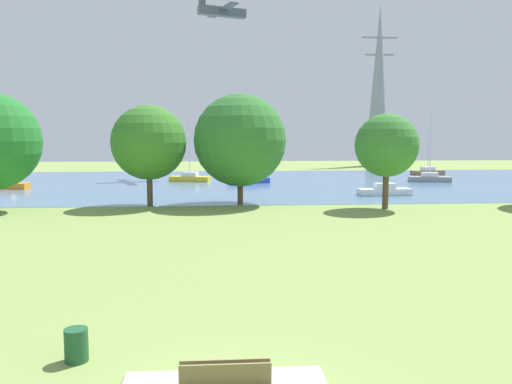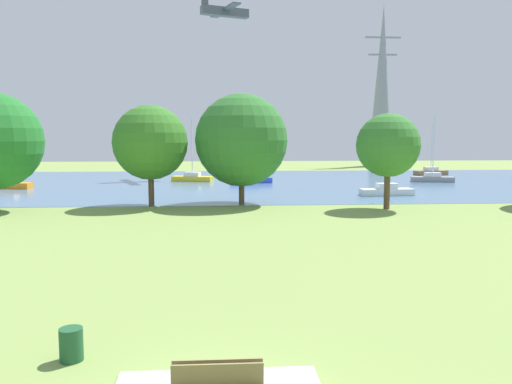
{
  "view_description": "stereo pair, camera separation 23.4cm",
  "coord_description": "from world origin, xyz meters",
  "px_view_note": "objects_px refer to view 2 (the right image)",
  "views": [
    {
      "loc": [
        -0.12,
        -9.67,
        5.38
      ],
      "look_at": [
        1.95,
        18.07,
        2.36
      ],
      "focal_mm": 36.17,
      "sensor_mm": 36.0,
      "label": 1
    },
    {
      "loc": [
        0.12,
        -9.68,
        5.38
      ],
      "look_at": [
        1.95,
        18.07,
        2.36
      ],
      "focal_mm": 36.17,
      "sensor_mm": 36.0,
      "label": 2
    }
  ],
  "objects_px": {
    "tree_east_far": "(388,145)",
    "light_aircraft": "(225,12)",
    "tree_west_near": "(241,140)",
    "sailboat_brown": "(431,172)",
    "bench_facing_water": "(218,381)",
    "sailboat_orange": "(7,184)",
    "sailboat_yellow": "(192,178)",
    "sailboat_blue": "(251,179)",
    "tree_east_near": "(150,143)",
    "litter_bin": "(71,344)",
    "electricity_pylon": "(382,86)",
    "sailboat_white": "(387,190)",
    "sailboat_gray": "(432,178)"
  },
  "relations": [
    {
      "from": "tree_east_far",
      "to": "light_aircraft",
      "type": "relative_size",
      "value": 0.85
    },
    {
      "from": "sailboat_yellow",
      "to": "sailboat_white",
      "type": "bearing_deg",
      "value": -40.7
    },
    {
      "from": "sailboat_white",
      "to": "sailboat_brown",
      "type": "height_order",
      "value": "sailboat_brown"
    },
    {
      "from": "sailboat_orange",
      "to": "sailboat_yellow",
      "type": "height_order",
      "value": "sailboat_yellow"
    },
    {
      "from": "bench_facing_water",
      "to": "sailboat_orange",
      "type": "distance_m",
      "value": 49.51
    },
    {
      "from": "sailboat_white",
      "to": "light_aircraft",
      "type": "height_order",
      "value": "light_aircraft"
    },
    {
      "from": "sailboat_white",
      "to": "bench_facing_water",
      "type": "bearing_deg",
      "value": -112.84
    },
    {
      "from": "bench_facing_water",
      "to": "tree_east_far",
      "type": "distance_m",
      "value": 30.18
    },
    {
      "from": "sailboat_white",
      "to": "sailboat_brown",
      "type": "bearing_deg",
      "value": 59.69
    },
    {
      "from": "tree_west_near",
      "to": "light_aircraft",
      "type": "height_order",
      "value": "light_aircraft"
    },
    {
      "from": "sailboat_orange",
      "to": "light_aircraft",
      "type": "bearing_deg",
      "value": 33.14
    },
    {
      "from": "bench_facing_water",
      "to": "tree_east_far",
      "type": "xyz_separation_m",
      "value": [
        12.3,
        27.23,
        4.23
      ]
    },
    {
      "from": "litter_bin",
      "to": "sailboat_orange",
      "type": "bearing_deg",
      "value": 113.58
    },
    {
      "from": "tree_west_near",
      "to": "tree_east_far",
      "type": "height_order",
      "value": "tree_west_near"
    },
    {
      "from": "bench_facing_water",
      "to": "electricity_pylon",
      "type": "bearing_deg",
      "value": 70.66
    },
    {
      "from": "electricity_pylon",
      "to": "light_aircraft",
      "type": "relative_size",
      "value": 3.46
    },
    {
      "from": "sailboat_brown",
      "to": "tree_west_near",
      "type": "bearing_deg",
      "value": -133.1
    },
    {
      "from": "electricity_pylon",
      "to": "light_aircraft",
      "type": "distance_m",
      "value": 37.35
    },
    {
      "from": "sailboat_white",
      "to": "tree_east_far",
      "type": "bearing_deg",
      "value": -107.96
    },
    {
      "from": "tree_east_near",
      "to": "tree_west_near",
      "type": "relative_size",
      "value": 0.89
    },
    {
      "from": "sailboat_brown",
      "to": "sailboat_gray",
      "type": "bearing_deg",
      "value": -111.55
    },
    {
      "from": "tree_east_near",
      "to": "tree_west_near",
      "type": "bearing_deg",
      "value": 4.04
    },
    {
      "from": "electricity_pylon",
      "to": "light_aircraft",
      "type": "bearing_deg",
      "value": -140.56
    },
    {
      "from": "electricity_pylon",
      "to": "sailboat_blue",
      "type": "bearing_deg",
      "value": -127.51
    },
    {
      "from": "sailboat_brown",
      "to": "tree_east_far",
      "type": "xyz_separation_m",
      "value": [
        -16.89,
        -32.72,
        4.24
      ]
    },
    {
      "from": "bench_facing_water",
      "to": "sailboat_gray",
      "type": "xyz_separation_m",
      "value": [
        24.93,
        49.17,
        0.0
      ]
    },
    {
      "from": "sailboat_white",
      "to": "tree_east_near",
      "type": "bearing_deg",
      "value": -164.18
    },
    {
      "from": "sailboat_gray",
      "to": "sailboat_yellow",
      "type": "xyz_separation_m",
      "value": [
        -28.34,
        2.56,
        -0.01
      ]
    },
    {
      "from": "sailboat_blue",
      "to": "sailboat_orange",
      "type": "relative_size",
      "value": 0.98
    },
    {
      "from": "bench_facing_water",
      "to": "light_aircraft",
      "type": "height_order",
      "value": "light_aircraft"
    },
    {
      "from": "tree_east_far",
      "to": "tree_west_near",
      "type": "bearing_deg",
      "value": 162.81
    },
    {
      "from": "tree_east_near",
      "to": "light_aircraft",
      "type": "relative_size",
      "value": 0.94
    },
    {
      "from": "sailboat_orange",
      "to": "tree_east_near",
      "type": "bearing_deg",
      "value": -40.86
    },
    {
      "from": "sailboat_brown",
      "to": "electricity_pylon",
      "type": "xyz_separation_m",
      "value": [
        -0.28,
        22.43,
        13.84
      ]
    },
    {
      "from": "bench_facing_water",
      "to": "litter_bin",
      "type": "distance_m",
      "value": 4.17
    },
    {
      "from": "tree_west_near",
      "to": "electricity_pylon",
      "type": "bearing_deg",
      "value": 62.28
    },
    {
      "from": "sailboat_gray",
      "to": "sailboat_yellow",
      "type": "relative_size",
      "value": 1.06
    },
    {
      "from": "sailboat_gray",
      "to": "light_aircraft",
      "type": "distance_m",
      "value": 33.64
    },
    {
      "from": "sailboat_orange",
      "to": "sailboat_white",
      "type": "bearing_deg",
      "value": -13.02
    },
    {
      "from": "sailboat_brown",
      "to": "tree_east_near",
      "type": "height_order",
      "value": "tree_east_near"
    },
    {
      "from": "tree_east_far",
      "to": "bench_facing_water",
      "type": "bearing_deg",
      "value": -114.31
    },
    {
      "from": "bench_facing_water",
      "to": "light_aircraft",
      "type": "distance_m",
      "value": 62.71
    },
    {
      "from": "tree_east_far",
      "to": "light_aircraft",
      "type": "bearing_deg",
      "value": 110.17
    },
    {
      "from": "sailboat_brown",
      "to": "tree_west_near",
      "type": "height_order",
      "value": "tree_west_near"
    },
    {
      "from": "sailboat_blue",
      "to": "light_aircraft",
      "type": "xyz_separation_m",
      "value": [
        -2.83,
        9.9,
        21.01
      ]
    },
    {
      "from": "sailboat_blue",
      "to": "sailboat_brown",
      "type": "distance_m",
      "value": 27.92
    },
    {
      "from": "litter_bin",
      "to": "sailboat_brown",
      "type": "bearing_deg",
      "value": 60.46
    },
    {
      "from": "tree_east_near",
      "to": "tree_east_far",
      "type": "bearing_deg",
      "value": -9.01
    },
    {
      "from": "sailboat_orange",
      "to": "electricity_pylon",
      "type": "height_order",
      "value": "electricity_pylon"
    },
    {
      "from": "sailboat_orange",
      "to": "sailboat_white",
      "type": "xyz_separation_m",
      "value": [
        37.02,
        -8.56,
        0.01
      ]
    }
  ]
}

